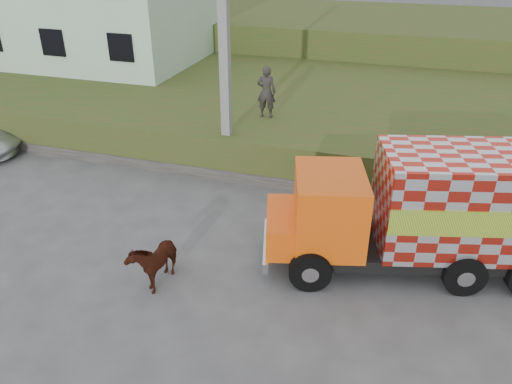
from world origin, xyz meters
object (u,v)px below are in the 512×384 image
(utility_pole, at_px, (225,58))
(pedestrian, at_px, (266,92))
(cargo_truck, at_px, (427,211))
(cow, at_px, (154,259))

(utility_pole, height_order, pedestrian, utility_pole)
(cargo_truck, height_order, pedestrian, pedestrian)
(utility_pole, bearing_deg, cow, -86.39)
(cow, bearing_deg, utility_pole, 96.28)
(cargo_truck, distance_m, pedestrian, 8.14)
(cargo_truck, relative_size, cow, 4.90)
(cow, bearing_deg, pedestrian, 89.97)
(cargo_truck, xyz_separation_m, cow, (-6.17, -2.60, -0.99))
(utility_pole, xyz_separation_m, cow, (0.39, -6.21, -3.44))
(utility_pole, height_order, cargo_truck, utility_pole)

